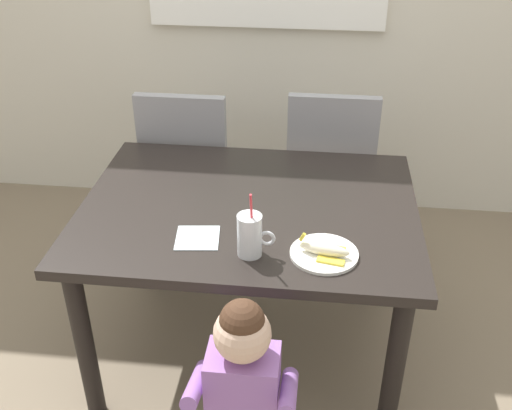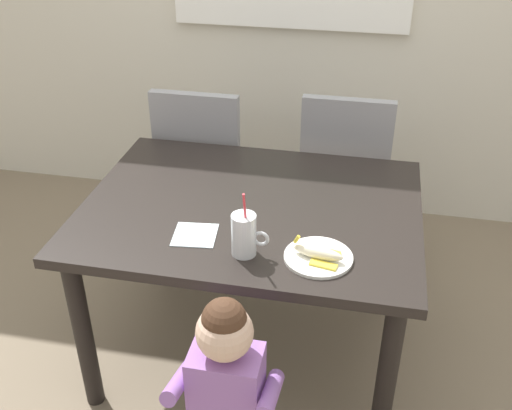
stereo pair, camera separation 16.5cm
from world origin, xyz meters
The scene contains 9 objects.
ground_plane centered at (0.00, 0.00, 0.00)m, with size 24.00×24.00×0.00m, color #7A6B56.
dining_table centered at (0.00, 0.00, 0.65)m, with size 1.28×0.98×0.75m.
dining_chair_left centered at (-0.38, 0.67, 0.54)m, with size 0.44×0.45×0.96m.
dining_chair_right centered at (0.31, 0.74, 0.54)m, with size 0.44×0.44×0.96m.
toddler_standing centered at (0.07, -0.68, 0.53)m, with size 0.33×0.24×0.84m.
milk_cup centered at (0.04, -0.32, 0.81)m, with size 0.13×0.08×0.25m.
snack_plate centered at (0.29, -0.30, 0.75)m, with size 0.23×0.23×0.01m, color white.
peeled_banana centered at (0.29, -0.31, 0.78)m, with size 0.18×0.12×0.07m.
paper_napkin centered at (-0.15, -0.25, 0.75)m, with size 0.15×0.15×0.00m, color silver.
Camera 1 is at (0.25, -1.94, 1.93)m, focal length 42.13 mm.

